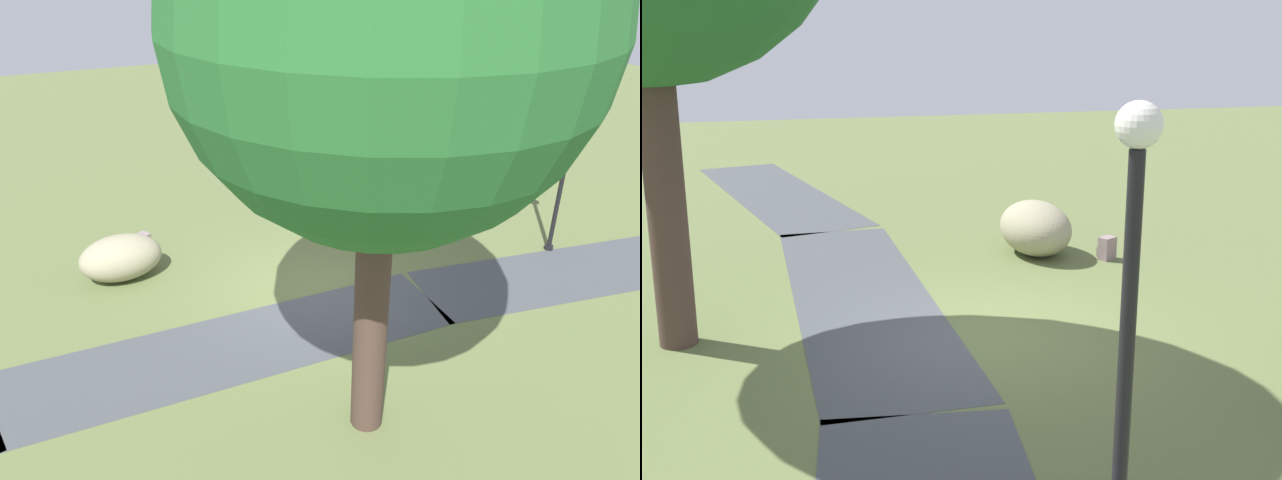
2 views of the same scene
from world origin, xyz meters
The scene contains 11 objects.
ground_plane centered at (0.00, 0.00, 0.00)m, with size 48.00×48.00×0.00m, color #5E6B3C.
footpath_segment_near centered at (-6.02, 1.56, 0.00)m, with size 8.17×2.83×0.01m.
footpath_segment_mid centered at (1.96, 1.27, 0.00)m, with size 8.06×2.26×0.01m.
large_shade_tree centered at (0.63, 3.80, 5.74)m, with size 4.98×4.98×8.26m.
lamp_post centered at (-5.73, 0.47, 2.27)m, with size 0.28×0.28×3.70m.
lawn_boulder centered at (3.58, -1.99, 0.48)m, with size 1.79×1.31×0.95m.
woman_with_handbag centered at (-1.37, -4.24, 1.03)m, with size 0.43×0.41×1.76m.
man_near_boulder centered at (-2.99, -3.13, 0.99)m, with size 0.42×0.43×1.71m.
handbag_on_grass centered at (-1.63, -4.71, 0.14)m, with size 0.35×0.35×0.31m.
backpack_by_boulder centered at (2.98, -3.10, 0.19)m, with size 0.34×0.34×0.40m.
frisbee_on_grass centered at (0.14, -5.91, 0.01)m, with size 0.22×0.22×0.02m.
Camera 1 is at (3.90, 9.96, 6.79)m, focal length 34.08 mm.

